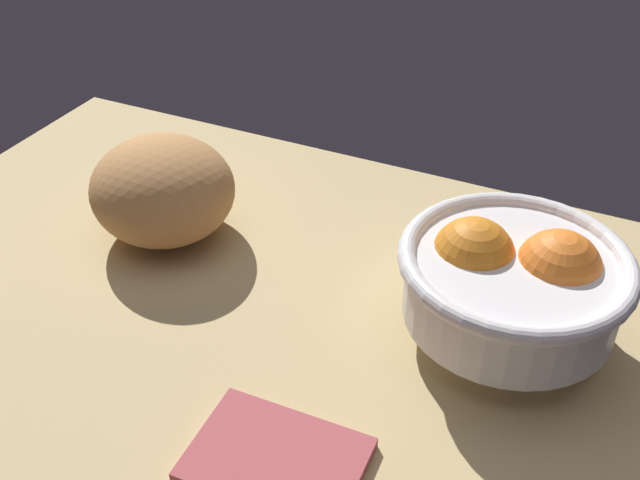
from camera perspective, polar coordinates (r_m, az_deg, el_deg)
ground_plane at (r=75.34cm, az=-6.88°, el=-4.54°), size 81.55×58.76×3.00cm
fruit_bowl at (r=66.53cm, az=14.64°, el=-3.15°), size 20.29×20.29×11.45cm
bread_loaf at (r=80.12cm, az=-12.08°, el=3.84°), size 19.65×19.30×11.00cm
napkin_folded at (r=58.89cm, az=-3.41°, el=-16.64°), size 13.48×9.70×1.01cm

